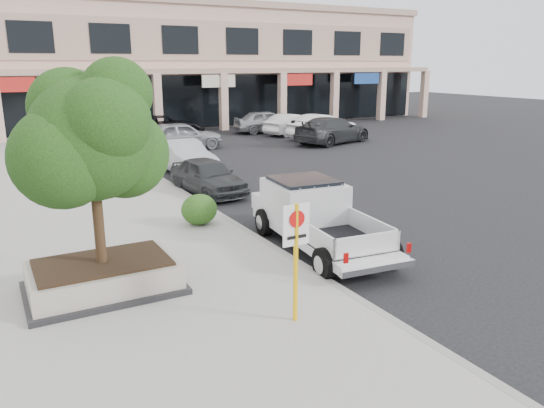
{
  "coord_description": "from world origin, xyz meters",
  "views": [
    {
      "loc": [
        -8.01,
        -9.62,
        4.91
      ],
      "look_at": [
        -1.92,
        1.5,
        1.52
      ],
      "focal_mm": 35.0,
      "sensor_mm": 36.0,
      "label": 1
    }
  ],
  "objects": [
    {
      "name": "sidewalk",
      "position": [
        -5.5,
        6.0,
        0.07
      ],
      "size": [
        8.0,
        52.0,
        0.15
      ],
      "primitive_type": "cube",
      "color": "gray",
      "rests_on": "ground"
    },
    {
      "name": "curb_car_b",
      "position": [
        -0.07,
        13.37,
        0.75
      ],
      "size": [
        2.0,
        4.68,
        1.5
      ],
      "primitive_type": "imported",
      "rotation": [
        0.0,
        0.0,
        0.09
      ],
      "color": "#A1A3A8",
      "rests_on": "ground"
    },
    {
      "name": "curb_car_d",
      "position": [
        -0.52,
        23.93,
        0.69
      ],
      "size": [
        2.78,
        5.16,
        1.38
      ],
      "primitive_type": "imported",
      "rotation": [
        0.0,
        0.0,
        0.1
      ],
      "color": "black",
      "rests_on": "ground"
    },
    {
      "name": "planter_tree",
      "position": [
        -5.98,
        1.53,
        3.41
      ],
      "size": [
        2.9,
        2.55,
        4.0
      ],
      "color": "#311F13",
      "rests_on": "planter"
    },
    {
      "name": "lot_car_f",
      "position": [
        11.09,
        22.34,
        0.72
      ],
      "size": [
        4.65,
        2.82,
        1.45
      ],
      "primitive_type": "imported",
      "rotation": [
        0.0,
        0.0,
        1.89
      ],
      "color": "silver",
      "rests_on": "ground"
    },
    {
      "name": "curb_car_a",
      "position": [
        -0.61,
        9.01,
        0.69
      ],
      "size": [
        2.07,
        4.23,
        1.39
      ],
      "primitive_type": "imported",
      "rotation": [
        0.0,
        0.0,
        0.11
      ],
      "color": "#2A2D2E",
      "rests_on": "ground"
    },
    {
      "name": "pickup_truck",
      "position": [
        -0.35,
        1.65,
        0.89
      ],
      "size": [
        2.6,
        5.8,
        1.77
      ],
      "primitive_type": null,
      "rotation": [
        0.0,
        0.0,
        -0.09
      ],
      "color": "silver",
      "rests_on": "ground"
    },
    {
      "name": "curb",
      "position": [
        -1.55,
        6.0,
        0.07
      ],
      "size": [
        0.2,
        52.0,
        0.15
      ],
      "primitive_type": "cube",
      "color": "gray",
      "rests_on": "ground"
    },
    {
      "name": "lot_car_a",
      "position": [
        2.0,
        19.64,
        0.83
      ],
      "size": [
        4.93,
        2.17,
        1.65
      ],
      "primitive_type": "imported",
      "rotation": [
        0.0,
        0.0,
        1.62
      ],
      "color": "gray",
      "rests_on": "ground"
    },
    {
      "name": "ground",
      "position": [
        0.0,
        0.0,
        0.0
      ],
      "size": [
        120.0,
        120.0,
        0.0
      ],
      "primitive_type": "plane",
      "color": "black",
      "rests_on": "ground"
    },
    {
      "name": "lot_car_d",
      "position": [
        2.69,
        24.82,
        0.76
      ],
      "size": [
        5.5,
        2.57,
        1.52
      ],
      "primitive_type": "imported",
      "rotation": [
        0.0,
        0.0,
        1.56
      ],
      "color": "black",
      "rests_on": "ground"
    },
    {
      "name": "strip_mall",
      "position": [
        8.0,
        33.93,
        4.75
      ],
      "size": [
        40.55,
        12.43,
        9.5
      ],
      "color": "tan",
      "rests_on": "ground"
    },
    {
      "name": "lot_car_c",
      "position": [
        11.22,
        17.57,
        0.82
      ],
      "size": [
        6.08,
        3.83,
        1.64
      ],
      "primitive_type": "imported",
      "rotation": [
        0.0,
        0.0,
        1.86
      ],
      "color": "#282A2D",
      "rests_on": "ground"
    },
    {
      "name": "lot_car_b",
      "position": [
        11.74,
        19.51,
        0.81
      ],
      "size": [
        5.12,
        2.48,
        1.62
      ],
      "primitive_type": "imported",
      "rotation": [
        0.0,
        0.0,
        1.73
      ],
      "color": "white",
      "rests_on": "ground"
    },
    {
      "name": "hedge",
      "position": [
        -2.54,
        4.94,
        0.62
      ],
      "size": [
        1.1,
        0.99,
        0.93
      ],
      "primitive_type": "ellipsoid",
      "color": "#174212",
      "rests_on": "sidewalk"
    },
    {
      "name": "no_parking_sign",
      "position": [
        -3.2,
        -1.75,
        1.63
      ],
      "size": [
        0.55,
        0.09,
        2.3
      ],
      "color": "#FAB80D",
      "rests_on": "sidewalk"
    },
    {
      "name": "curb_car_c",
      "position": [
        -0.22,
        20.01,
        0.73
      ],
      "size": [
        2.66,
        5.22,
        1.45
      ],
      "primitive_type": "imported",
      "rotation": [
        0.0,
        0.0,
        0.13
      ],
      "color": "silver",
      "rests_on": "ground"
    },
    {
      "name": "planter",
      "position": [
        -6.11,
        1.38,
        0.48
      ],
      "size": [
        3.2,
        2.2,
        0.68
      ],
      "color": "black",
      "rests_on": "sidewalk"
    },
    {
      "name": "lot_car_e",
      "position": [
        10.05,
        24.07,
        0.81
      ],
      "size": [
        4.98,
        2.61,
        1.62
      ],
      "primitive_type": "imported",
      "rotation": [
        0.0,
        0.0,
        1.42
      ],
      "color": "#95989C",
      "rests_on": "ground"
    }
  ]
}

